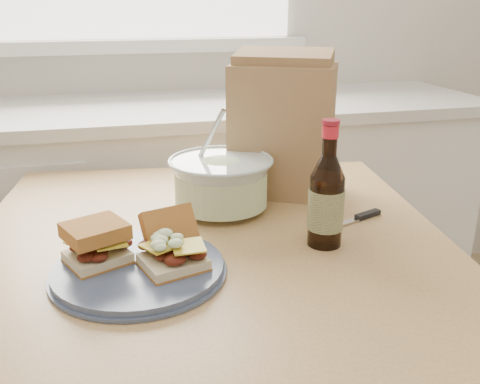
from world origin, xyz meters
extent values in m
cube|color=silver|center=(0.00, 1.70, 0.45)|extent=(2.40, 0.60, 0.90)
cube|color=silver|center=(0.00, 1.70, 0.92)|extent=(2.50, 0.64, 0.04)
cube|color=tan|center=(0.04, 0.79, 0.80)|extent=(1.11, 1.11, 0.04)
cube|color=tan|center=(-0.34, 1.28, 0.39)|extent=(0.07, 0.07, 0.78)
cube|color=tan|center=(0.53, 1.17, 0.39)|extent=(0.07, 0.07, 0.78)
cylinder|color=#424F6C|center=(-0.12, 0.65, 0.84)|extent=(0.31, 0.31, 0.02)
cube|color=beige|center=(-0.19, 0.68, 0.86)|extent=(0.13, 0.13, 0.02)
cube|color=gold|center=(-0.19, 0.68, 0.89)|extent=(0.08, 0.08, 0.00)
cube|color=#A9632C|center=(-0.19, 0.68, 0.91)|extent=(0.13, 0.13, 0.03)
cube|color=beige|center=(-0.06, 0.63, 0.86)|extent=(0.13, 0.12, 0.02)
cube|color=gold|center=(-0.06, 0.63, 0.89)|extent=(0.08, 0.08, 0.00)
cube|color=#A9632C|center=(-0.05, 0.69, 0.89)|extent=(0.12, 0.10, 0.09)
cone|color=silver|center=(0.09, 0.92, 0.89)|extent=(0.23, 0.23, 0.12)
cylinder|color=white|center=(0.09, 0.92, 0.88)|extent=(0.21, 0.21, 0.08)
torus|color=silver|center=(0.09, 0.92, 0.95)|extent=(0.24, 0.24, 0.01)
cylinder|color=silver|center=(0.07, 0.96, 0.99)|extent=(0.08, 0.08, 0.16)
cylinder|color=black|center=(0.26, 0.69, 0.90)|extent=(0.07, 0.07, 0.14)
cone|color=black|center=(0.26, 0.69, 0.99)|extent=(0.07, 0.07, 0.04)
cylinder|color=black|center=(0.26, 0.69, 1.04)|extent=(0.03, 0.03, 0.06)
cylinder|color=red|center=(0.26, 0.69, 1.06)|extent=(0.03, 0.03, 0.02)
cylinder|color=maroon|center=(0.26, 0.69, 1.08)|extent=(0.03, 0.03, 0.01)
cylinder|color=#303D1E|center=(0.26, 0.69, 0.90)|extent=(0.07, 0.07, 0.08)
cube|color=silver|center=(0.33, 0.77, 0.83)|extent=(0.12, 0.06, 0.00)
cube|color=black|center=(0.41, 0.80, 0.83)|extent=(0.07, 0.04, 0.01)
cube|color=#9B7B4B|center=(0.27, 1.02, 0.99)|extent=(0.29, 0.26, 0.32)
camera|label=1|loc=(-0.15, -0.22, 1.30)|focal=40.00mm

